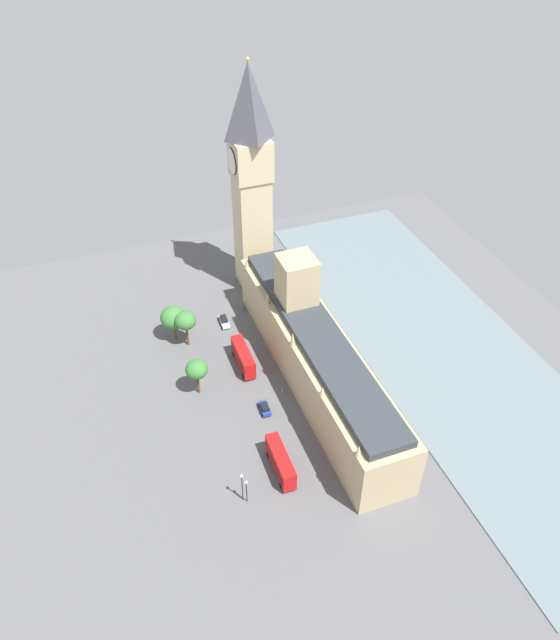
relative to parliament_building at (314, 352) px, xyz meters
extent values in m
plane|color=#565659|center=(1.99, 1.36, -7.34)|extent=(135.24, 135.24, 0.00)
cube|color=slate|center=(-31.47, 1.36, -7.22)|extent=(37.35, 121.72, 0.25)
cube|color=tan|center=(-0.01, 1.36, -1.23)|extent=(11.80, 65.24, 12.22)
cube|color=tan|center=(-0.01, -10.38, 4.72)|extent=(7.48, 7.48, 24.13)
cube|color=#2D3338|center=(-0.01, 1.36, 5.68)|extent=(8.96, 62.63, 1.60)
cone|color=tan|center=(5.49, -28.00, 6.02)|extent=(1.20, 1.20, 2.29)
cone|color=tan|center=(5.49, -13.32, 6.16)|extent=(1.20, 1.20, 2.57)
cone|color=tan|center=(5.49, 1.36, 6.47)|extent=(1.20, 1.20, 3.19)
cone|color=tan|center=(5.49, 16.04, 5.86)|extent=(1.20, 1.20, 1.97)
cone|color=tan|center=(5.49, 30.72, 6.12)|extent=(1.20, 1.20, 2.49)
cube|color=#CCBA8E|center=(0.48, -38.09, 7.38)|extent=(7.68, 7.68, 29.44)
cube|color=#CCBA8E|center=(0.48, -38.09, 26.78)|extent=(8.45, 8.45, 9.37)
cylinder|color=silver|center=(4.85, -38.09, 26.78)|extent=(0.25, 5.84, 5.84)
torus|color=black|center=(4.85, -38.09, 26.78)|extent=(0.24, 6.08, 6.08)
cylinder|color=silver|center=(0.48, -42.47, 26.78)|extent=(5.84, 0.25, 5.84)
torus|color=black|center=(0.48, -42.47, 26.78)|extent=(6.08, 0.24, 6.08)
pyramid|color=#4C4C54|center=(0.48, -38.09, 39.67)|extent=(8.45, 8.45, 16.41)
sphere|color=gold|center=(0.48, -38.09, 48.28)|extent=(0.80, 0.80, 0.80)
cube|color=silver|center=(12.82, -24.14, -6.63)|extent=(1.96, 4.83, 0.75)
cube|color=black|center=(12.81, -24.38, -5.93)|extent=(1.59, 2.73, 0.65)
cylinder|color=black|center=(12.08, -22.58, -7.00)|extent=(0.28, 0.69, 0.68)
cylinder|color=black|center=(13.68, -22.65, -7.00)|extent=(0.28, 0.69, 0.68)
cylinder|color=black|center=(11.95, -25.63, -7.00)|extent=(0.28, 0.69, 0.68)
cylinder|color=black|center=(13.56, -25.69, -7.00)|extent=(0.28, 0.69, 0.68)
cube|color=red|center=(12.94, -8.77, -4.69)|extent=(2.65, 10.53, 4.20)
cube|color=black|center=(12.94, -8.77, -4.61)|extent=(2.70, 10.13, 0.70)
cylinder|color=black|center=(14.04, -12.46, -6.79)|extent=(0.37, 1.10, 1.10)
cylinder|color=black|center=(11.74, -12.43, -6.79)|extent=(0.37, 1.10, 1.10)
cylinder|color=black|center=(14.14, -5.11, -6.79)|extent=(0.37, 1.10, 1.10)
cylinder|color=black|center=(11.84, -5.08, -6.79)|extent=(0.37, 1.10, 1.10)
cube|color=navy|center=(13.05, 5.47, -6.63)|extent=(1.89, 4.08, 0.75)
cube|color=black|center=(13.06, 5.67, -5.93)|extent=(1.54, 2.31, 0.65)
cylinder|color=black|center=(13.77, 4.15, -7.00)|extent=(0.28, 0.69, 0.68)
cylinder|color=black|center=(12.22, 4.22, -7.00)|extent=(0.28, 0.69, 0.68)
cylinder|color=black|center=(13.88, 6.72, -7.00)|extent=(0.28, 0.69, 0.68)
cylinder|color=black|center=(12.33, 6.78, -7.00)|extent=(0.28, 0.69, 0.68)
cube|color=red|center=(15.22, 20.42, -4.69)|extent=(2.74, 10.56, 4.20)
cube|color=black|center=(15.22, 20.42, -4.61)|extent=(2.79, 10.16, 0.70)
cylinder|color=black|center=(14.15, 24.12, -6.79)|extent=(0.38, 1.11, 1.10)
cylinder|color=black|center=(16.45, 24.06, -6.79)|extent=(0.38, 1.11, 1.10)
cylinder|color=black|center=(13.98, 16.77, -6.79)|extent=(0.38, 1.11, 1.10)
cylinder|color=black|center=(16.28, 16.72, -6.79)|extent=(0.38, 1.11, 1.10)
cylinder|color=gray|center=(7.94, 2.10, -6.63)|extent=(0.67, 0.67, 1.43)
sphere|color=#8C6647|center=(7.94, 2.10, -5.78)|extent=(0.27, 0.27, 0.27)
cube|color=navy|center=(7.73, 1.89, -6.56)|extent=(0.30, 0.31, 0.26)
cylinder|color=#336B60|center=(7.01, -27.60, -6.70)|extent=(0.59, 0.59, 1.30)
sphere|color=#8C6647|center=(7.01, -27.60, -5.92)|extent=(0.25, 0.25, 0.25)
cube|color=gray|center=(7.15, -27.36, -6.63)|extent=(0.31, 0.23, 0.23)
cylinder|color=brown|center=(24.17, -4.43, -4.94)|extent=(0.56, 0.56, 4.81)
ellipsoid|color=#387533|center=(24.17, -4.43, -0.80)|extent=(4.64, 4.64, 3.94)
cylinder|color=brown|center=(22.64, -20.00, -4.73)|extent=(0.56, 0.56, 5.22)
ellipsoid|color=#387533|center=(22.64, -20.00, -0.32)|extent=(4.79, 4.79, 4.07)
cylinder|color=brown|center=(24.75, -23.23, -5.42)|extent=(0.56, 0.56, 3.84)
ellipsoid|color=#387533|center=(24.75, -23.23, -1.29)|extent=(5.90, 5.90, 5.01)
cylinder|color=black|center=(23.64, 23.91, -4.13)|extent=(0.18, 0.18, 6.43)
sphere|color=#F2EAC6|center=(23.64, 23.91, -0.63)|extent=(0.56, 0.56, 0.56)
cylinder|color=black|center=(23.07, 24.49, -4.76)|extent=(0.18, 0.18, 5.17)
sphere|color=#F2EAC6|center=(23.07, 24.49, -1.90)|extent=(0.56, 0.56, 0.56)
camera|label=1|loc=(39.95, 86.03, 85.74)|focal=34.39mm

